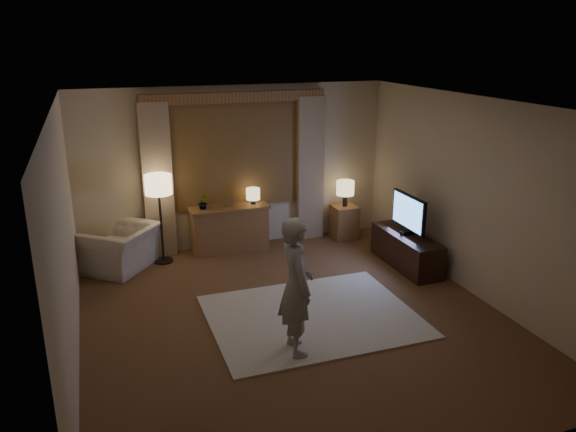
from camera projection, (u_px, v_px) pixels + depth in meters
name	position (u px, v px, depth m)	size (l,w,h in m)	color
room	(281.00, 203.00, 6.95)	(5.04, 5.54, 2.64)	brown
rug	(312.00, 316.00, 6.93)	(2.50, 2.00, 0.02)	beige
sideboard	(230.00, 230.00, 8.99)	(1.20, 0.40, 0.70)	brown
picture_frame	(229.00, 203.00, 8.85)	(0.16, 0.02, 0.20)	brown
plant	(204.00, 202.00, 8.71)	(0.17, 0.13, 0.30)	#999999
table_lamp_sideboard	(253.00, 195.00, 8.95)	(0.22, 0.22, 0.30)	black
floor_lamp	(159.00, 189.00, 8.28)	(0.40, 0.40, 1.37)	black
armchair	(121.00, 248.00, 8.27)	(1.00, 0.87, 0.65)	beige
side_table	(344.00, 222.00, 9.60)	(0.40, 0.40, 0.56)	brown
table_lamp_side	(345.00, 189.00, 9.42)	(0.30, 0.30, 0.44)	black
tv_stand	(406.00, 250.00, 8.41)	(0.45, 1.40, 0.50)	black
tv	(409.00, 213.00, 8.23)	(0.21, 0.84, 0.61)	black
person	(296.00, 286.00, 5.93)	(0.56, 0.37, 1.54)	#B0AAA2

